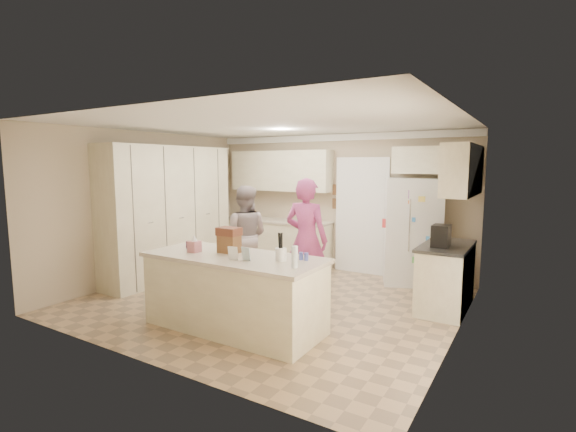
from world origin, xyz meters
The scene contains 41 objects.
floor centered at (0.00, 0.00, -0.01)m, with size 5.20×4.60×0.02m, color #A28460.
ceiling centered at (0.00, 0.00, 2.61)m, with size 5.20×4.60×0.02m, color white.
wall_back centered at (0.00, 2.31, 1.30)m, with size 5.20×0.02×2.60m, color tan.
wall_front centered at (0.00, -2.31, 1.30)m, with size 5.20×0.02×2.60m, color tan.
wall_left centered at (-2.61, 0.00, 1.30)m, with size 0.02×4.60×2.60m, color tan.
wall_right centered at (2.61, 0.00, 1.30)m, with size 0.02×4.60×2.60m, color tan.
crown_back centered at (0.00, 2.26, 2.53)m, with size 5.20×0.08×0.12m, color white.
pantry_bank centered at (-2.30, 0.20, 1.18)m, with size 0.60×2.60×2.35m, color #F5EDC7.
back_base_cab centered at (-1.15, 2.00, 0.44)m, with size 2.20×0.60×0.88m, color #F5EDC7.
back_countertop centered at (-1.15, 1.99, 0.90)m, with size 2.24×0.63×0.04m, color #C2B49F.
back_upper_cab centered at (-1.15, 2.12, 1.90)m, with size 2.20×0.35×0.80m, color #F5EDC7.
doorway_opening centered at (0.55, 2.28, 1.05)m, with size 0.90×0.06×2.10m, color black.
doorway_casing centered at (0.55, 2.24, 1.05)m, with size 1.02×0.03×2.22m, color white.
wall_frame_upper centered at (0.02, 2.27, 1.55)m, with size 0.15×0.02×0.20m, color brown.
wall_frame_lower centered at (0.02, 2.27, 1.28)m, with size 0.15×0.02×0.20m, color brown.
refrigerator centered at (1.54, 2.04, 0.90)m, with size 0.90×0.70×1.80m, color white.
fridge_seam centered at (1.54, 1.69, 0.90)m, with size 0.01×0.02×1.78m, color gray.
fridge_dispenser centered at (1.32, 1.68, 1.15)m, with size 0.22×0.03×0.35m, color black.
fridge_handle_l centered at (1.49, 1.67, 1.05)m, with size 0.02×0.02×0.85m, color silver.
fridge_handle_r centered at (1.59, 1.67, 1.05)m, with size 0.02×0.02×0.85m, color silver.
over_fridge_cab centered at (1.65, 2.12, 2.10)m, with size 0.95×0.35×0.45m, color #F5EDC7.
right_base_cab centered at (2.30, 1.00, 0.44)m, with size 0.60×1.20×0.88m, color #F5EDC7.
right_countertop centered at (2.29, 1.00, 0.90)m, with size 0.63×1.24×0.04m, color #2D2B28.
right_upper_cab centered at (2.43, 1.20, 1.95)m, with size 0.35×1.50×0.70m, color #F5EDC7.
coffee_maker centered at (2.25, 0.80, 1.07)m, with size 0.22×0.28×0.30m, color black.
island_base centered at (0.20, -1.10, 0.44)m, with size 2.20×0.90×0.88m, color #F5EDC7.
island_top centered at (0.20, -1.10, 0.90)m, with size 2.28×0.96×0.05m, color #C2B49F.
utensil_crock centered at (0.85, -1.05, 1.00)m, with size 0.13×0.13×0.15m, color white.
tissue_box centered at (-0.35, -1.20, 1.00)m, with size 0.13×0.13×0.14m, color #C1707B.
tissue_plume centered at (-0.35, -1.20, 1.10)m, with size 0.08×0.08×0.08m, color white.
dollhouse_body centered at (0.05, -1.00, 1.04)m, with size 0.26×0.18×0.22m, color brown.
dollhouse_roof centered at (0.05, -1.00, 1.20)m, with size 0.28×0.20×0.10m, color #592D1E.
jam_jar centered at (-0.60, -1.05, 0.97)m, with size 0.07×0.07×0.09m, color #59263F.
greeting_card_a centered at (0.35, -1.30, 1.01)m, with size 0.12×0.01×0.16m, color white.
greeting_card_b centered at (0.50, -1.25, 1.01)m, with size 0.12×0.01×0.16m, color silver.
water_bottle centered at (1.15, -1.25, 1.04)m, with size 0.07×0.07×0.24m, color silver.
shaker_salt centered at (1.02, -0.88, 0.97)m, with size 0.05×0.05×0.09m, color #3F49A1.
shaker_pepper centered at (1.09, -0.88, 0.97)m, with size 0.05×0.05×0.09m, color #3F49A1.
teen_boy centered at (-0.83, 0.48, 0.84)m, with size 0.82×0.64×1.68m, color gray.
teen_girl centered at (0.43, 0.33, 0.92)m, with size 0.67×0.44×1.84m, color #BD3AA2.
fridge_magnets centered at (1.54, 1.68, 0.90)m, with size 0.76×0.02×1.44m, color tan, non-canonical shape.
Camera 1 is at (3.35, -5.03, 2.03)m, focal length 26.00 mm.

